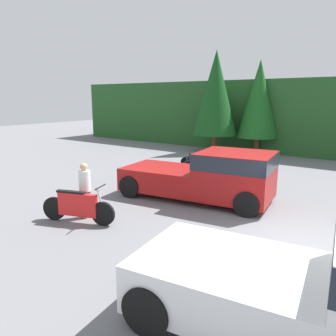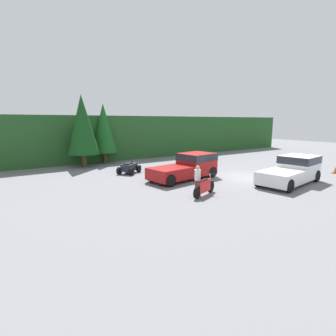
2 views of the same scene
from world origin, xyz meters
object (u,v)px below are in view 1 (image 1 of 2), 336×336
object	(u,v)px
pickup_truck_red	(210,175)
dirt_bike	(78,207)
rider_person	(85,188)
quad_atv	(201,161)

from	to	relation	value
pickup_truck_red	dirt_bike	distance (m)	4.60
pickup_truck_red	dirt_bike	xyz separation A→B (m)	(-2.10, -4.07, -0.46)
dirt_bike	rider_person	world-z (taller)	rider_person
dirt_bike	quad_atv	xyz separation A→B (m)	(-0.70, 8.23, -0.03)
pickup_truck_red	quad_atv	xyz separation A→B (m)	(-2.80, 4.16, -0.50)
quad_atv	rider_person	bearing A→B (deg)	-123.33
quad_atv	rider_person	world-z (taller)	rider_person
dirt_bike	quad_atv	bearing A→B (deg)	75.25
rider_person	pickup_truck_red	bearing A→B (deg)	53.10
quad_atv	rider_person	distance (m)	7.84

